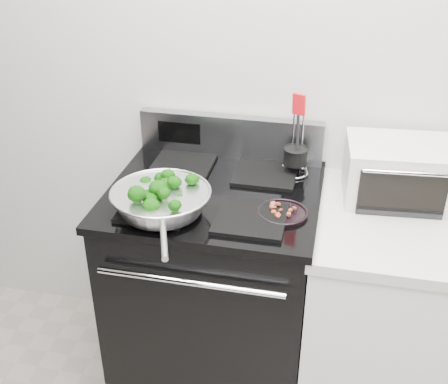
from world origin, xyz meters
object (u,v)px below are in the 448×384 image
(utensil_holder, at_px, (295,160))
(bacon_plate, at_px, (283,210))
(skillet, at_px, (161,200))
(toaster_oven, at_px, (397,172))
(gas_range, at_px, (215,288))

(utensil_holder, bearing_deg, bacon_plate, -70.75)
(skillet, distance_m, utensil_holder, 0.58)
(skillet, bearing_deg, toaster_oven, 3.47)
(skillet, xyz_separation_m, utensil_holder, (0.42, 0.40, 0.01))
(bacon_plate, height_order, utensil_holder, utensil_holder)
(gas_range, bearing_deg, skillet, -125.80)
(gas_range, distance_m, utensil_holder, 0.63)
(skillet, distance_m, toaster_oven, 0.87)
(bacon_plate, distance_m, utensil_holder, 0.32)
(toaster_oven, bearing_deg, utensil_holder, 167.73)
(gas_range, distance_m, toaster_oven, 0.87)
(bacon_plate, xyz_separation_m, utensil_holder, (0.01, 0.31, 0.04))
(toaster_oven, bearing_deg, skillet, -161.28)
(bacon_plate, xyz_separation_m, toaster_oven, (0.39, 0.26, 0.06))
(gas_range, height_order, toaster_oven, toaster_oven)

